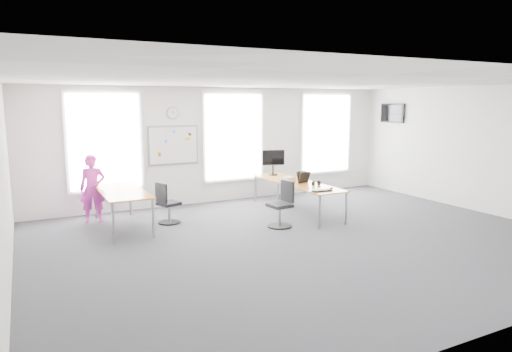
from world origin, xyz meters
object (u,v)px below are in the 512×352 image
desk_left (122,193)px  person (93,189)px  desk_right (296,184)px  keyboard (322,191)px  headphones (316,183)px  chair_right (282,207)px  chair_left (167,206)px  monitor (273,160)px

desk_left → person: person is taller
desk_right → keyboard: 1.26m
desk_right → keyboard: keyboard is taller
person → headphones: bearing=-11.7°
desk_right → desk_left: desk_left is taller
desk_right → person: 4.63m
desk_left → headphones: 4.27m
desk_right → chair_right: 1.38m
chair_left → chair_right: bearing=-141.7°
chair_right → chair_left: (-2.10, 1.35, -0.03)m
keyboard → chair_left: bearing=158.3°
desk_left → keyboard: bearing=-24.9°
desk_right → keyboard: (-0.15, -1.25, 0.06)m
person → keyboard: size_ratio=3.46×
desk_left → keyboard: (3.82, -1.78, 0.02)m
chair_right → headphones: chair_right is taller
chair_right → keyboard: chair_right is taller
desk_right → chair_right: chair_right is taller
desk_right → desk_left: size_ratio=1.39×
headphones → keyboard: bearing=-124.5°
monitor → chair_left: bearing=-150.1°
desk_left → chair_right: size_ratio=2.26×
desk_right → chair_right: bearing=-135.0°
chair_right → monitor: 2.42m
desk_left → keyboard: size_ratio=5.06×
desk_left → chair_left: size_ratio=2.41×
monitor → person: bearing=-165.5°
desk_left → keyboard: 4.21m
desk_right → keyboard: size_ratio=7.03×
person → keyboard: person is taller
desk_left → chair_left: (0.91, -0.13, -0.33)m
chair_right → headphones: (1.10, 0.35, 0.37)m
desk_left → person: (-0.48, 0.75, 0.02)m
desk_left → chair_right: chair_right is taller
person → monitor: size_ratio=2.28×
monitor → desk_left: bearing=-155.0°
keyboard → desk_left: bearing=162.9°
keyboard → headphones: (0.29, 0.65, 0.04)m
desk_left → monitor: size_ratio=3.34×
headphones → monitor: 1.79m
keyboard → person: bearing=157.3°
chair_right → headphones: bearing=101.6°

